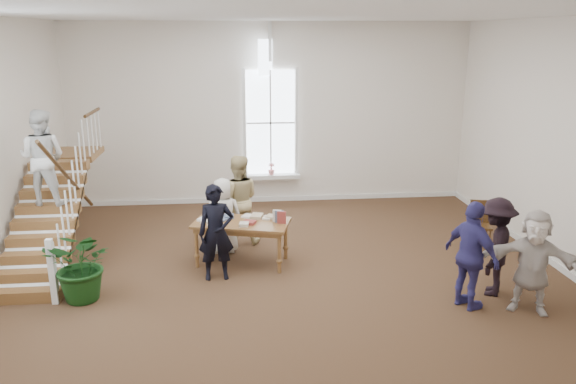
{
  "coord_description": "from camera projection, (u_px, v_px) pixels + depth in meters",
  "views": [
    {
      "loc": [
        -0.94,
        -9.51,
        4.19
      ],
      "look_at": [
        0.04,
        0.4,
        1.38
      ],
      "focal_mm": 35.0,
      "sensor_mm": 36.0,
      "label": 1
    }
  ],
  "objects": [
    {
      "name": "ground",
      "position": [
        288.0,
        270.0,
        10.33
      ],
      "size": [
        10.0,
        10.0,
        0.0
      ],
      "primitive_type": "plane",
      "color": "#442A1A",
      "rests_on": "ground"
    },
    {
      "name": "room_shell",
      "position": [
        271.0,
        187.0,
        14.43
      ],
      "size": [
        10.49,
        10.0,
        10.0
      ],
      "color": "silver",
      "rests_on": "ground"
    },
    {
      "name": "staircase",
      "position": [
        47.0,
        181.0,
        10.2
      ],
      "size": [
        1.1,
        4.1,
        2.92
      ],
      "color": "brown",
      "rests_on": "ground"
    },
    {
      "name": "library_table",
      "position": [
        241.0,
        226.0,
        10.48
      ],
      "size": [
        1.92,
        1.3,
        0.89
      ],
      "rotation": [
        0.0,
        0.0,
        -0.26
      ],
      "color": "brown",
      "rests_on": "ground"
    },
    {
      "name": "police_officer",
      "position": [
        216.0,
        233.0,
        9.77
      ],
      "size": [
        0.66,
        0.46,
        1.71
      ],
      "primitive_type": "imported",
      "rotation": [
        0.0,
        0.0,
        0.09
      ],
      "color": "black",
      "rests_on": "ground"
    },
    {
      "name": "elderly_woman",
      "position": [
        223.0,
        216.0,
        11.0
      ],
      "size": [
        0.76,
        0.52,
        1.51
      ],
      "primitive_type": "imported",
      "rotation": [
        0.0,
        0.0,
        3.19
      ],
      "color": "silver",
      "rests_on": "ground"
    },
    {
      "name": "person_yellow",
      "position": [
        238.0,
        200.0,
        11.46
      ],
      "size": [
        0.92,
        0.72,
        1.85
      ],
      "primitive_type": "imported",
      "rotation": [
        0.0,
        0.0,
        3.11
      ],
      "color": "tan",
      "rests_on": "ground"
    },
    {
      "name": "woman_cluster_a",
      "position": [
        471.0,
        256.0,
        8.7
      ],
      "size": [
        0.82,
        1.11,
        1.75
      ],
      "primitive_type": "imported",
      "rotation": [
        0.0,
        0.0,
        2.01
      ],
      "color": "navy",
      "rests_on": "ground"
    },
    {
      "name": "woman_cluster_b",
      "position": [
        495.0,
        247.0,
        9.2
      ],
      "size": [
        1.08,
        1.23,
        1.65
      ],
      "primitive_type": "imported",
      "rotation": [
        0.0,
        0.0,
        4.16
      ],
      "color": "black",
      "rests_on": "ground"
    },
    {
      "name": "woman_cluster_c",
      "position": [
        533.0,
        262.0,
        8.61
      ],
      "size": [
        1.57,
        1.14,
        1.64
      ],
      "primitive_type": "imported",
      "rotation": [
        0.0,
        0.0,
        5.79
      ],
      "color": "silver",
      "rests_on": "ground"
    },
    {
      "name": "floor_plant",
      "position": [
        83.0,
        264.0,
        9.02
      ],
      "size": [
        1.32,
        1.21,
        1.23
      ],
      "primitive_type": "imported",
      "rotation": [
        0.0,
        0.0,
        -0.26
      ],
      "color": "#123A12",
      "rests_on": "ground"
    },
    {
      "name": "side_chair",
      "position": [
        480.0,
        221.0,
        11.41
      ],
      "size": [
        0.49,
        0.49,
        0.94
      ],
      "rotation": [
        0.0,
        0.0,
        -0.23
      ],
      "color": "#331E0D",
      "rests_on": "ground"
    }
  ]
}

